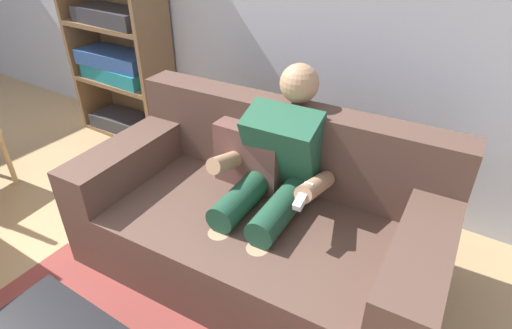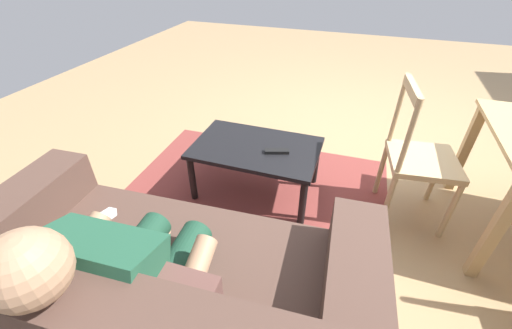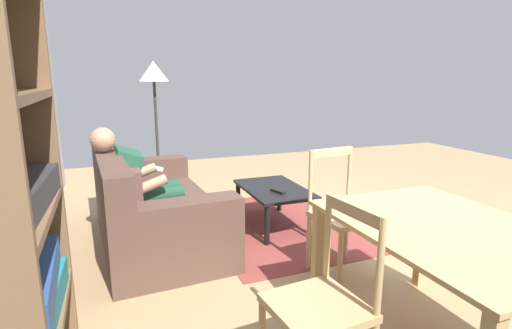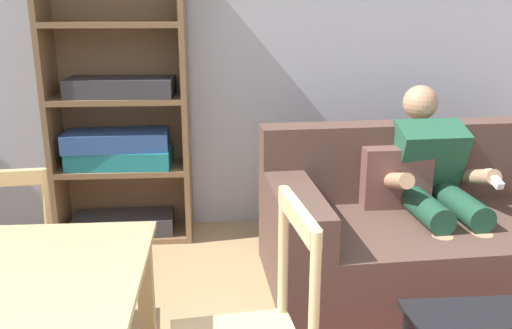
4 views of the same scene
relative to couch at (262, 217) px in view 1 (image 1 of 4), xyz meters
The scene contains 3 objects.
couch is the anchor object (origin of this frame).
person_lounging 0.26m from the couch, 70.77° to the left, with size 0.61×0.96×1.08m.
bookshelf 2.06m from the couch, 158.42° to the left, with size 0.90×0.36×1.91m.
Camera 1 is at (1.96, 0.61, 1.77)m, focal length 29.25 mm.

